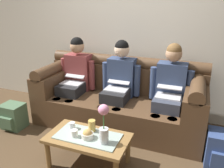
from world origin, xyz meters
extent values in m
cube|color=silver|center=(0.00, 1.70, 1.45)|extent=(6.00, 0.12, 2.90)
cube|color=#513823|center=(0.00, 1.10, 0.21)|extent=(2.34, 0.88, 0.42)
cube|color=#513823|center=(0.00, 1.43, 0.62)|extent=(2.34, 0.22, 0.40)
cylinder|color=#513823|center=(0.00, 1.43, 0.87)|extent=(2.34, 0.18, 0.18)
cube|color=#513823|center=(-1.03, 1.10, 0.56)|extent=(0.28, 0.88, 0.28)
cylinder|color=#513823|center=(-1.03, 1.10, 0.74)|extent=(0.18, 0.88, 0.18)
cube|color=#513823|center=(1.03, 1.10, 0.56)|extent=(0.28, 0.88, 0.28)
cylinder|color=#513823|center=(1.03, 1.10, 0.74)|extent=(0.18, 0.88, 0.18)
cube|color=#232326|center=(-0.70, 1.04, 0.49)|extent=(0.34, 0.40, 0.15)
cylinder|color=#232326|center=(-0.80, 0.78, 0.21)|extent=(0.12, 0.12, 0.42)
cylinder|color=#232326|center=(-0.60, 0.78, 0.21)|extent=(0.12, 0.12, 0.42)
cube|color=brown|center=(-0.70, 1.28, 0.69)|extent=(0.38, 0.22, 0.54)
cylinder|color=brown|center=(-0.93, 1.24, 0.67)|extent=(0.09, 0.09, 0.44)
cylinder|color=brown|center=(-0.46, 1.24, 0.67)|extent=(0.09, 0.09, 0.44)
sphere|color=tan|center=(-0.70, 1.26, 1.08)|extent=(0.21, 0.21, 0.21)
sphere|color=black|center=(-0.70, 1.26, 1.12)|extent=(0.19, 0.19, 0.19)
cube|color=silver|center=(-0.70, 1.06, 0.58)|extent=(0.31, 0.22, 0.02)
cube|color=silver|center=(-0.70, 1.21, 0.68)|extent=(0.31, 0.20, 0.09)
cube|color=black|center=(-0.70, 1.20, 0.68)|extent=(0.27, 0.17, 0.07)
cube|color=#232326|center=(0.00, 1.04, 0.49)|extent=(0.34, 0.40, 0.15)
cylinder|color=#232326|center=(-0.10, 0.78, 0.21)|extent=(0.12, 0.12, 0.42)
cylinder|color=#232326|center=(0.10, 0.78, 0.21)|extent=(0.12, 0.12, 0.42)
cube|color=navy|center=(0.00, 1.28, 0.69)|extent=(0.38, 0.22, 0.54)
cylinder|color=navy|center=(-0.23, 1.24, 0.67)|extent=(0.09, 0.09, 0.44)
cylinder|color=navy|center=(0.23, 1.24, 0.67)|extent=(0.09, 0.09, 0.44)
sphere|color=beige|center=(0.00, 1.26, 1.08)|extent=(0.21, 0.21, 0.21)
sphere|color=black|center=(0.00, 1.26, 1.12)|extent=(0.19, 0.19, 0.19)
cube|color=silver|center=(0.00, 1.06, 0.58)|extent=(0.31, 0.22, 0.02)
cube|color=silver|center=(0.00, 1.21, 0.68)|extent=(0.31, 0.20, 0.10)
cube|color=black|center=(0.00, 1.20, 0.68)|extent=(0.27, 0.17, 0.08)
cube|color=#383D4C|center=(0.70, 1.04, 0.49)|extent=(0.34, 0.40, 0.15)
cylinder|color=#383D4C|center=(0.60, 0.78, 0.21)|extent=(0.12, 0.12, 0.42)
cylinder|color=#383D4C|center=(0.80, 0.78, 0.21)|extent=(0.12, 0.12, 0.42)
cube|color=navy|center=(0.70, 1.28, 0.69)|extent=(0.38, 0.22, 0.54)
cylinder|color=navy|center=(0.46, 1.24, 0.67)|extent=(0.09, 0.09, 0.44)
cylinder|color=navy|center=(0.93, 1.24, 0.67)|extent=(0.09, 0.09, 0.44)
sphere|color=tan|center=(0.70, 1.26, 1.08)|extent=(0.21, 0.21, 0.21)
sphere|color=brown|center=(0.70, 1.26, 1.12)|extent=(0.19, 0.19, 0.19)
cube|color=silver|center=(0.70, 1.06, 0.58)|extent=(0.31, 0.22, 0.02)
cube|color=silver|center=(0.70, 1.19, 0.69)|extent=(0.31, 0.21, 0.06)
cube|color=black|center=(0.70, 1.18, 0.69)|extent=(0.27, 0.18, 0.05)
cube|color=olive|center=(0.00, 0.18, 0.34)|extent=(0.88, 0.48, 0.04)
cube|color=#9EB2A8|center=(0.00, 0.18, 0.36)|extent=(0.69, 0.34, 0.01)
cylinder|color=olive|center=(-0.39, -0.02, 0.16)|extent=(0.06, 0.06, 0.32)
cylinder|color=olive|center=(-0.39, 0.37, 0.16)|extent=(0.06, 0.06, 0.32)
cylinder|color=olive|center=(0.39, 0.37, 0.16)|extent=(0.06, 0.06, 0.32)
cylinder|color=silver|center=(0.21, 0.12, 0.45)|extent=(0.09, 0.09, 0.16)
cylinder|color=#3D7538|center=(0.21, 0.12, 0.62)|extent=(0.01, 0.01, 0.17)
sphere|color=pink|center=(0.21, 0.12, 0.74)|extent=(0.11, 0.11, 0.11)
cylinder|color=silver|center=(0.02, 0.13, 0.40)|extent=(0.13, 0.13, 0.06)
sphere|color=tan|center=(0.02, 0.13, 0.42)|extent=(0.10, 0.10, 0.10)
cylinder|color=silver|center=(-0.22, 0.24, 0.41)|extent=(0.07, 0.07, 0.08)
cylinder|color=white|center=(-0.12, 0.11, 0.41)|extent=(0.07, 0.07, 0.08)
cylinder|color=gold|center=(0.00, 0.28, 0.43)|extent=(0.08, 0.08, 0.13)
cube|color=#33477A|center=(1.37, 0.69, 0.20)|extent=(0.35, 0.27, 0.40)
cube|color=#33477A|center=(1.37, 0.53, 0.16)|extent=(0.25, 0.05, 0.18)
cube|color=#4C6B4C|center=(-1.36, 0.51, 0.18)|extent=(0.30, 0.25, 0.36)
cube|color=#4C6B4C|center=(-1.36, 0.36, 0.14)|extent=(0.21, 0.05, 0.16)
camera|label=1|loc=(0.99, -1.67, 1.71)|focal=36.54mm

